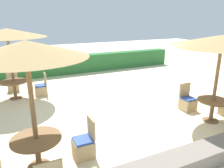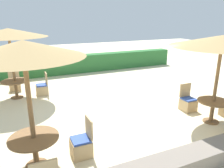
{
  "view_description": "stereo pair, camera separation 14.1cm",
  "coord_description": "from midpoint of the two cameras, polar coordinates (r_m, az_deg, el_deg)",
  "views": [
    {
      "loc": [
        -3.11,
        -5.97,
        3.16
      ],
      "look_at": [
        0.0,
        0.6,
        0.9
      ],
      "focal_mm": 35.0,
      "sensor_mm": 36.0,
      "label": 1
    },
    {
      "loc": [
        -2.98,
        -6.03,
        3.16
      ],
      "look_at": [
        0.0,
        0.6,
        0.9
      ],
      "focal_mm": 35.0,
      "sensor_mm": 36.0,
      "label": 2
    }
  ],
  "objects": [
    {
      "name": "ground_plane",
      "position": [
        7.43,
        2.46,
        -7.9
      ],
      "size": [
        40.0,
        40.0,
        0.0
      ],
      "primitive_type": "plane",
      "color": "beige"
    },
    {
      "name": "hedge_row",
      "position": [
        12.87,
        -10.02,
        5.09
      ],
      "size": [
        13.0,
        0.7,
        1.01
      ],
      "primitive_type": "cube",
      "color": "#2D6B33",
      "rests_on": "ground_plane"
    },
    {
      "name": "stone_border",
      "position": [
        5.16,
        18.86,
        -18.84
      ],
      "size": [
        10.0,
        0.56,
        0.39
      ],
      "primitive_type": "cube",
      "color": "slate",
      "rests_on": "ground_plane"
    },
    {
      "name": "parasol_back_left",
      "position": [
        9.14,
        -25.06,
        12.0
      ],
      "size": [
        2.86,
        2.86,
        2.74
      ],
      "color": "brown",
      "rests_on": "ground_plane"
    },
    {
      "name": "round_table_back_left",
      "position": [
        9.48,
        -23.54,
        -0.09
      ],
      "size": [
        1.06,
        1.06,
        0.72
      ],
      "color": "brown",
      "rests_on": "ground_plane"
    },
    {
      "name": "patio_chair_back_left_north",
      "position": [
        10.57,
        -23.68,
        -0.15
      ],
      "size": [
        0.46,
        0.46,
        0.93
      ],
      "rotation": [
        0.0,
        0.0,
        3.14
      ],
      "color": "tan",
      "rests_on": "ground_plane"
    },
    {
      "name": "patio_chair_back_left_east",
      "position": [
        9.58,
        -17.32,
        -1.16
      ],
      "size": [
        0.46,
        0.46,
        0.93
      ],
      "rotation": [
        0.0,
        0.0,
        1.57
      ],
      "color": "tan",
      "rests_on": "ground_plane"
    },
    {
      "name": "parasol_front_left",
      "position": [
        4.42,
        -21.37,
        8.36
      ],
      "size": [
        2.36,
        2.36,
        2.74
      ],
      "color": "brown",
      "rests_on": "ground_plane"
    },
    {
      "name": "round_table_front_left",
      "position": [
        5.1,
        -18.85,
        -14.48
      ],
      "size": [
        1.06,
        1.06,
        0.71
      ],
      "color": "brown",
      "rests_on": "ground_plane"
    },
    {
      "name": "patio_chair_front_left_east",
      "position": [
        5.35,
        -7.14,
        -15.65
      ],
      "size": [
        0.46,
        0.46,
        0.93
      ],
      "rotation": [
        0.0,
        0.0,
        1.57
      ],
      "color": "tan",
      "rests_on": "ground_plane"
    },
    {
      "name": "parasol_front_right",
      "position": [
        6.98,
        27.41,
        9.89
      ],
      "size": [
        2.92,
        2.92,
        2.66
      ],
      "color": "brown",
      "rests_on": "ground_plane"
    },
    {
      "name": "round_table_front_right",
      "position": [
        7.43,
        25.34,
        -5.22
      ],
      "size": [
        0.94,
        0.94,
        0.7
      ],
      "color": "brown",
      "rests_on": "ground_plane"
    },
    {
      "name": "patio_chair_front_right_north",
      "position": [
        8.11,
        19.68,
        -4.74
      ],
      "size": [
        0.46,
        0.46,
        0.93
      ],
      "rotation": [
        0.0,
        0.0,
        3.14
      ],
      "color": "tan",
      "rests_on": "ground_plane"
    }
  ]
}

